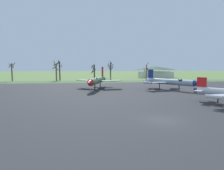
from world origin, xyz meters
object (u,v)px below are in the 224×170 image
(visitor_building, at_px, (155,72))
(jet_fighter_rear_center, at_px, (170,82))
(jet_fighter_front_left, at_px, (97,80))
(info_placard_front_left, at_px, (90,92))

(visitor_building, bearing_deg, jet_fighter_rear_center, -107.15)
(visitor_building, bearing_deg, jet_fighter_front_left, -124.25)
(info_placard_front_left, height_order, jet_fighter_rear_center, jet_fighter_rear_center)
(info_placard_front_left, bearing_deg, jet_fighter_front_left, 76.80)
(jet_fighter_front_left, distance_m, jet_fighter_rear_center, 19.37)
(info_placard_front_left, xyz_separation_m, jet_fighter_rear_center, (20.96, 4.56, 1.67))
(info_placard_front_left, bearing_deg, visitor_building, 58.20)
(info_placard_front_left, height_order, visitor_building, visitor_building)
(jet_fighter_rear_center, xyz_separation_m, visitor_building, (17.97, 58.21, 1.05))
(jet_fighter_rear_center, distance_m, visitor_building, 60.92)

